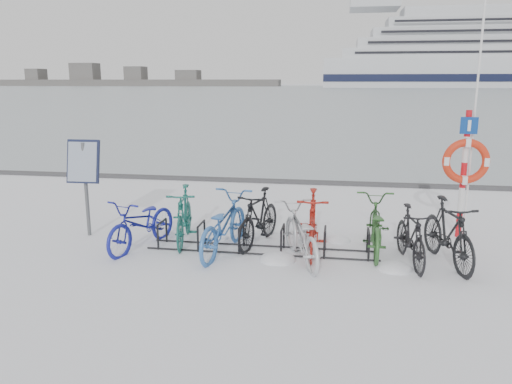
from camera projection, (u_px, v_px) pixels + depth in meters
name	position (u px, v px, depth m)	size (l,w,h in m)	color
ground	(262.00, 251.00, 8.66)	(900.00, 900.00, 0.00)	white
ice_sheet	(335.00, 90.00, 157.93)	(400.00, 298.00, 0.02)	#A1AEB6
quay_edge	(293.00, 182.00, 14.33)	(400.00, 0.25, 0.10)	#3F3F42
bike_rack	(262.00, 241.00, 8.62)	(4.00, 0.48, 0.46)	black
info_board	(84.00, 167.00, 9.23)	(0.62, 0.25, 1.83)	#595B5E
lifebuoy_station	(466.00, 162.00, 9.09)	(0.83, 0.23, 4.32)	red
cruise_ferry	(493.00, 57.00, 205.12)	(139.59, 26.32, 45.87)	silver
shoreline	(116.00, 81.00, 277.71)	(180.00, 12.00, 9.50)	#464646
bike_0	(142.00, 221.00, 8.77)	(0.63, 1.82, 0.95)	navy
bike_1	(184.00, 214.00, 9.06)	(0.49, 1.75, 1.05)	#185C51
bike_2	(223.00, 222.00, 8.52)	(0.69, 1.99, 1.04)	#3368B2
bike_3	(259.00, 216.00, 8.95)	(0.48, 1.71, 1.03)	black
bike_4	(300.00, 232.00, 8.12)	(0.63, 1.82, 0.96)	#B7BBBF
bike_5	(313.00, 221.00, 8.53)	(0.51, 1.81, 1.09)	#9F1D14
bike_6	(375.00, 224.00, 8.56)	(0.65, 1.87, 0.98)	#2D5D29
bike_7	(411.00, 234.00, 8.00)	(0.45, 1.60, 0.96)	black
bike_8	(448.00, 231.00, 7.96)	(0.51, 1.82, 1.09)	black
snow_drifts	(313.00, 254.00, 8.52)	(3.63, 1.82, 0.21)	white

